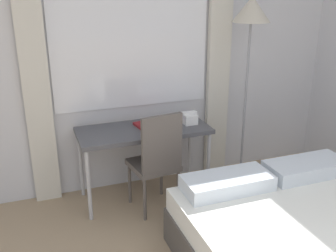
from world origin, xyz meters
name	(u,v)px	position (x,y,z in m)	size (l,w,h in m)	color
wall_back_with_window	(136,55)	(-0.01, 3.29, 1.35)	(5.28, 0.13, 2.70)	silver
desk	(144,135)	(-0.05, 2.94, 0.66)	(1.24, 0.54, 0.72)	#4C4C51
desk_chair	(157,158)	(-0.02, 2.65, 0.53)	(0.45, 0.45, 0.97)	#59514C
standing_lamp	(251,24)	(0.99, 2.88, 1.65)	(0.36, 0.36, 1.90)	#4C4C51
telephone	(189,118)	(0.41, 2.93, 0.77)	(0.15, 0.16, 0.12)	white
book	(150,124)	(0.03, 3.00, 0.73)	(0.29, 0.25, 0.02)	maroon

